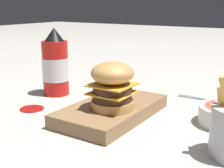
{
  "coord_description": "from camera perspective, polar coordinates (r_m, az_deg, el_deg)",
  "views": [
    {
      "loc": [
        -0.59,
        -0.31,
        0.27
      ],
      "look_at": [
        0.01,
        0.08,
        0.08
      ],
      "focal_mm": 50.0,
      "sensor_mm": 36.0,
      "label": 1
    }
  ],
  "objects": [
    {
      "name": "ketchup_puddle",
      "position": [
        0.84,
        -14.45,
        -4.34
      ],
      "size": [
        0.06,
        0.06,
        0.0
      ],
      "color": "#9E140F",
      "rests_on": "ground_plane"
    },
    {
      "name": "ketchup_bottle",
      "position": [
        0.94,
        -10.31,
        3.34
      ],
      "size": [
        0.08,
        0.08,
        0.2
      ],
      "color": "red",
      "rests_on": "ground_plane"
    },
    {
      "name": "ground_plane",
      "position": [
        0.71,
        4.74,
        -7.38
      ],
      "size": [
        6.0,
        6.0,
        0.0
      ],
      "primitive_type": "plane",
      "color": "#B7B2A8"
    },
    {
      "name": "burger",
      "position": [
        0.7,
        0.07,
        -0.29
      ],
      "size": [
        0.1,
        0.1,
        0.11
      ],
      "color": "tan",
      "rests_on": "serving_board"
    },
    {
      "name": "serving_board",
      "position": [
        0.75,
        -0.0,
        -4.86
      ],
      "size": [
        0.29,
        0.16,
        0.03
      ],
      "color": "olive",
      "rests_on": "ground_plane"
    },
    {
      "name": "spoon",
      "position": [
        0.91,
        19.29,
        -2.97
      ],
      "size": [
        0.03,
        0.18,
        0.01
      ],
      "rotation": [
        0.0,
        0.0,
        4.73
      ],
      "color": "silver",
      "rests_on": "ground_plane"
    }
  ]
}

